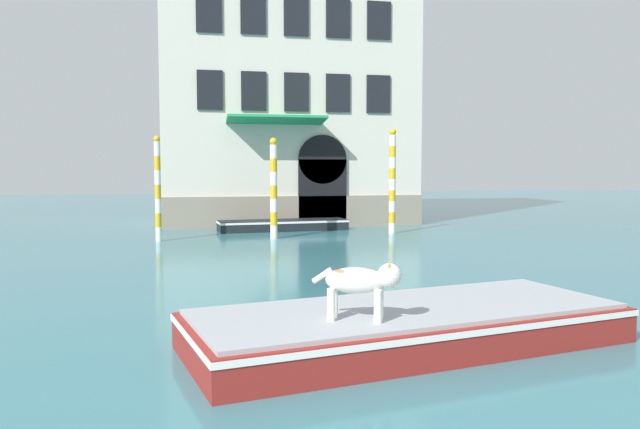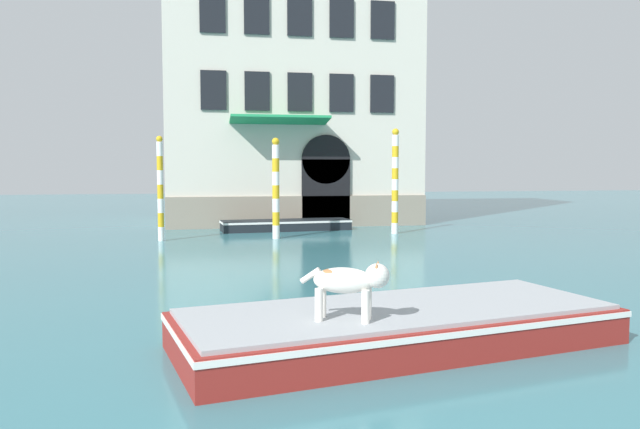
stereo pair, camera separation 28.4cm
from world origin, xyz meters
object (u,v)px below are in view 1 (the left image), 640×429
Objects in this scene: mooring_pole_1 at (274,188)px; mooring_pole_2 at (158,188)px; boat_moored_near_palazzo at (283,225)px; boat_foreground at (408,324)px; mooring_pole_0 at (392,181)px; dog_on_deck at (362,282)px.

mooring_pole_2 reaches higher than mooring_pole_1.
mooring_pole_2 reaches higher than boat_moored_near_palazzo.
mooring_pole_0 is at bearing 61.14° from boat_foreground.
mooring_pole_0 is at bearing -33.27° from boat_moored_near_palazzo.
boat_foreground is 1.83× the size of mooring_pole_2.
mooring_pole_0 is at bearing 9.67° from mooring_pole_1.
boat_foreground is at bearing -107.16° from mooring_pole_0.
mooring_pole_0 is 8.63m from mooring_pole_2.
mooring_pole_0 reaches higher than dog_on_deck.
dog_on_deck is at bearing -92.65° from mooring_pole_1.
mooring_pole_0 is (3.90, -2.09, 1.79)m from boat_moored_near_palazzo.
dog_on_deck is at bearing -109.40° from mooring_pole_0.
mooring_pole_1 is at bearing -109.31° from boat_moored_near_palazzo.
mooring_pole_2 is (-4.69, -2.88, 1.59)m from boat_moored_near_palazzo.
boat_moored_near_palazzo is 1.32× the size of mooring_pole_0.
boat_moored_near_palazzo is at bearing 75.81° from mooring_pole_1.
mooring_pole_0 reaches higher than mooring_pole_1.
mooring_pole_1 reaches higher than boat_moored_near_palazzo.
mooring_pole_0 reaches higher than boat_foreground.
boat_moored_near_palazzo is 3.36m from mooring_pole_1.
mooring_pole_1 is (-0.19, 13.58, 1.51)m from boat_foreground.
boat_foreground is 1.31m from dog_on_deck.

